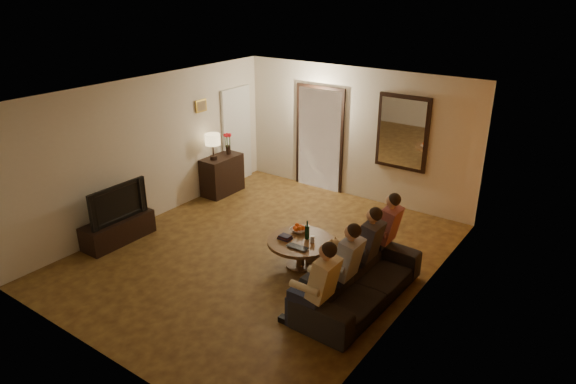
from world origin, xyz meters
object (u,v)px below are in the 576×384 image
Objects in this scene: tv_stand at (118,230)px; dog at (322,250)px; person_a at (319,291)px; person_c at (365,252)px; person_b at (344,270)px; sofa at (360,281)px; wine_bottle at (307,230)px; table_lamp at (213,147)px; tv at (114,202)px; coffee_table at (300,253)px; bowl at (299,230)px; dresser at (222,175)px; laptop at (296,249)px; person_d at (384,235)px.

dog is (3.25, 1.28, 0.08)m from tv_stand.
person_a is at bearing -1.53° from tv_stand.
person_b is at bearing -90.00° from person_c.
sofa is 6.98× the size of wine_bottle.
table_lamp is at bearing 162.23° from person_c.
person_b is (4.05, 0.49, -0.12)m from tv.
person_c is at bearing 15.08° from tv_stand.
wine_bottle is at bearing -68.58° from tv.
table_lamp is 2.54m from tv_stand.
person_b is 1.29m from coffee_table.
bowl is at bearing -64.95° from tv.
table_lamp is at bearing 70.95° from sofa.
table_lamp is at bearing 156.34° from coffee_table.
sofa reaches higher than tv_stand.
person_b is 4.63× the size of bowl.
person_b is 1.50m from bowl.
dresser is 2.69× the size of laptop.
laptop is (3.08, -1.58, -0.59)m from table_lamp.
person_d is at bearing 17.05° from bowl.
table_lamp is at bearing 90.00° from tv_stand.
tv_stand is at bearing -90.00° from dresser.
person_d is at bearing 29.35° from coffee_table.
dog is (3.25, 1.28, -0.44)m from tv.
tv is 3.10m from bowl.
laptop is at bearing -137.80° from person_d.
tv_stand is (0.00, -2.61, -0.19)m from dresser.
bowl is (-1.26, 0.21, -0.12)m from person_c.
table_lamp reaches higher than dog.
person_b reaches higher than tv_stand.
person_b is (4.05, 0.49, 0.40)m from tv_stand.
tv is 3.21m from coffee_table.
dresser is 2.62m from tv_stand.
table_lamp is 3.05m from bowl.
coffee_table is (-1.08, -0.01, -0.38)m from person_c.
dresser is 4.53m from sofa.
wine_bottle reaches higher than sofa.
coffee_table is (-1.08, -0.61, -0.38)m from person_d.
sofa is 1.80× the size of person_b.
laptop is (0.10, -0.28, 0.24)m from coffee_table.
person_c reaches higher than sofa.
bowl is (-0.18, 0.22, 0.26)m from coffee_table.
coffee_table is at bearing -27.11° from dresser.
person_a and person_c have the same top height.
wine_bottle is at bearing 63.43° from coffee_table.
person_b is at bearing -28.93° from coffee_table.
person_d reaches higher than sofa.
person_b is at bearing -34.10° from wine_bottle.
person_b is at bearing 6.92° from tv_stand.
person_b is 1.20m from person_d.
person_c is (-0.10, 0.30, 0.28)m from sofa.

